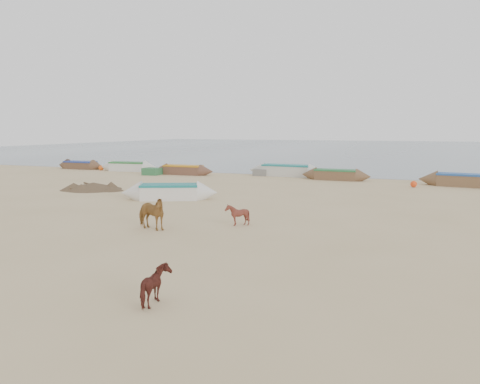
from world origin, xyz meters
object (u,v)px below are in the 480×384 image
(cow_adult, at_px, (150,213))
(calf_right, at_px, (157,286))
(calf_front, at_px, (237,215))
(near_canoe, at_px, (169,192))

(cow_adult, xyz_separation_m, calf_right, (4.42, -6.81, -0.23))
(calf_front, bearing_deg, calf_right, 15.52)
(calf_front, relative_size, near_canoe, 0.17)
(calf_front, bearing_deg, near_canoe, -124.56)
(calf_right, bearing_deg, near_canoe, -3.39)
(near_canoe, bearing_deg, calf_right, -84.62)
(calf_front, xyz_separation_m, near_canoe, (-6.18, 5.25, -0.02))
(calf_right, xyz_separation_m, near_canoe, (-7.69, 14.03, -0.00))
(calf_front, height_order, near_canoe, calf_front)
(calf_right, relative_size, near_canoe, 0.16)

